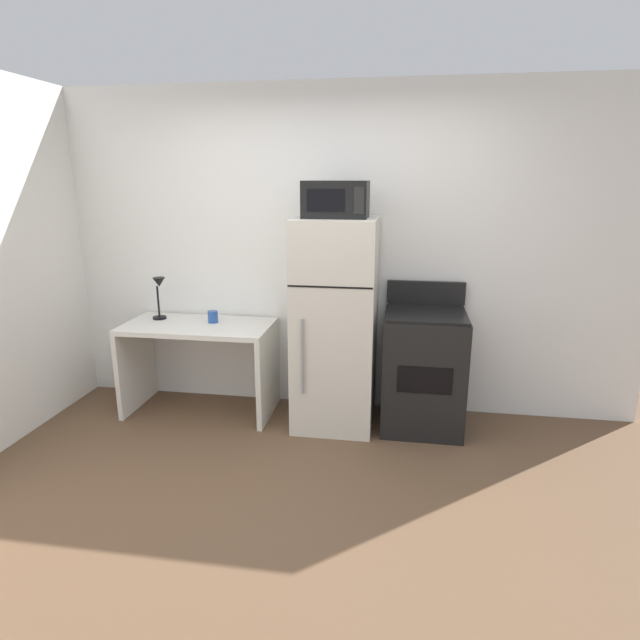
{
  "coord_description": "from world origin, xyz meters",
  "views": [
    {
      "loc": [
        0.63,
        -2.54,
        1.88
      ],
      "look_at": [
        0.04,
        1.1,
        0.89
      ],
      "focal_mm": 29.52,
      "sensor_mm": 36.0,
      "label": 1
    }
  ],
  "objects_px": {
    "desk": "(199,350)",
    "desk_lamp": "(159,291)",
    "coffee_mug": "(213,317)",
    "refrigerator": "(335,324)",
    "oven_range": "(423,369)",
    "microwave": "(336,199)"
  },
  "relations": [
    {
      "from": "coffee_mug",
      "to": "oven_range",
      "type": "height_order",
      "value": "oven_range"
    },
    {
      "from": "refrigerator",
      "to": "oven_range",
      "type": "height_order",
      "value": "refrigerator"
    },
    {
      "from": "desk_lamp",
      "to": "microwave",
      "type": "distance_m",
      "value": 1.66
    },
    {
      "from": "refrigerator",
      "to": "microwave",
      "type": "height_order",
      "value": "microwave"
    },
    {
      "from": "coffee_mug",
      "to": "oven_range",
      "type": "relative_size",
      "value": 0.09
    },
    {
      "from": "desk_lamp",
      "to": "microwave",
      "type": "xyz_separation_m",
      "value": [
        1.47,
        -0.13,
        0.75
      ]
    },
    {
      "from": "refrigerator",
      "to": "coffee_mug",
      "type": "bearing_deg",
      "value": 175.3
    },
    {
      "from": "desk_lamp",
      "to": "coffee_mug",
      "type": "relative_size",
      "value": 3.72
    },
    {
      "from": "oven_range",
      "to": "desk",
      "type": "bearing_deg",
      "value": -179.74
    },
    {
      "from": "desk_lamp",
      "to": "refrigerator",
      "type": "bearing_deg",
      "value": -4.22
    },
    {
      "from": "desk_lamp",
      "to": "refrigerator",
      "type": "relative_size",
      "value": 0.22
    },
    {
      "from": "desk_lamp",
      "to": "refrigerator",
      "type": "distance_m",
      "value": 1.49
    },
    {
      "from": "coffee_mug",
      "to": "refrigerator",
      "type": "bearing_deg",
      "value": -4.7
    },
    {
      "from": "desk_lamp",
      "to": "desk",
      "type": "bearing_deg",
      "value": -14.33
    },
    {
      "from": "desk",
      "to": "refrigerator",
      "type": "height_order",
      "value": "refrigerator"
    },
    {
      "from": "coffee_mug",
      "to": "desk",
      "type": "bearing_deg",
      "value": -148.42
    },
    {
      "from": "coffee_mug",
      "to": "refrigerator",
      "type": "height_order",
      "value": "refrigerator"
    },
    {
      "from": "desk_lamp",
      "to": "coffee_mug",
      "type": "height_order",
      "value": "desk_lamp"
    },
    {
      "from": "desk_lamp",
      "to": "oven_range",
      "type": "height_order",
      "value": "desk_lamp"
    },
    {
      "from": "desk",
      "to": "desk_lamp",
      "type": "xyz_separation_m",
      "value": [
        -0.35,
        0.09,
        0.46
      ]
    },
    {
      "from": "desk",
      "to": "oven_range",
      "type": "bearing_deg",
      "value": 0.26
    },
    {
      "from": "desk",
      "to": "desk_lamp",
      "type": "bearing_deg",
      "value": 165.67
    }
  ]
}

